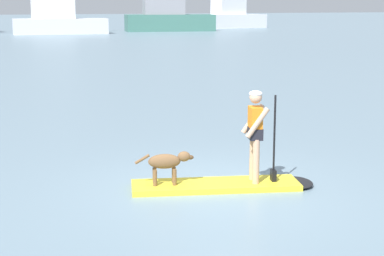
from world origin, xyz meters
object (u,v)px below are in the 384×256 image
paddleboard (228,185)px  moored_boat_far_port (59,21)px  dog (167,162)px  moored_boat_outer (168,19)px  moored_boat_starboard (232,17)px  person_paddler (256,130)px

paddleboard → moored_boat_far_port: bearing=80.3°
dog → moored_boat_outer: size_ratio=0.09×
moored_boat_far_port → moored_boat_starboard: size_ratio=1.18×
moored_boat_outer → person_paddler: bearing=-111.1°
moored_boat_far_port → moored_boat_starboard: 27.08m
moored_boat_starboard → dog: bearing=-119.2°
paddleboard → person_paddler: bearing=-18.0°
person_paddler → moored_boat_far_port: size_ratio=0.14×
person_paddler → moored_boat_starboard: moored_boat_starboard is taller
paddleboard → moored_boat_starboard: moored_boat_starboard is taller
paddleboard → dog: dog is taller
person_paddler → moored_boat_far_port: 59.48m
person_paddler → dog: bearing=162.0°
paddleboard → moored_boat_far_port: size_ratio=0.28×
paddleboard → moored_boat_far_port: 59.42m
moored_boat_far_port → moored_boat_outer: size_ratio=1.05×
moored_boat_far_port → moored_boat_starboard: bearing=17.1°
person_paddler → moored_boat_outer: moored_boat_outer is taller
dog → moored_boat_far_port: (11.05, 58.22, 0.92)m
dog → moored_boat_starboard: moored_boat_starboard is taller
moored_boat_far_port → moored_boat_outer: bearing=8.9°
dog → moored_boat_starboard: size_ratio=0.10×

